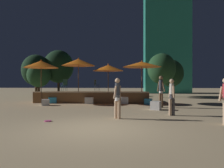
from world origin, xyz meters
TOP-DOWN VIEW (x-y plane):
  - ground_plane at (0.00, 0.00)m, footprint 120.00×120.00m
  - wooden_deck at (-1.68, 10.04)m, footprint 8.41×2.96m
  - patio_umbrella_0 at (-2.58, 8.89)m, footprint 2.43×2.43m
  - patio_umbrella_1 at (-5.23, 8.50)m, footprint 2.45×2.45m
  - patio_umbrella_2 at (-0.37, 8.65)m, footprint 2.19×2.19m
  - patio_umbrella_3 at (2.03, 9.01)m, footprint 2.78×2.78m
  - cube_seat_0 at (2.54, 5.15)m, footprint 0.66×0.66m
  - cube_seat_1 at (-4.45, 8.65)m, footprint 0.74×0.74m
  - cube_seat_2 at (0.80, 8.44)m, footprint 0.52×0.52m
  - cube_seat_3 at (-4.35, 7.07)m, footprint 0.57×0.57m
  - cube_seat_4 at (2.42, 8.15)m, footprint 0.59×0.59m
  - cube_seat_5 at (-1.71, 8.62)m, footprint 0.62×0.62m
  - person_1 at (2.99, 6.29)m, footprint 0.48×0.46m
  - person_2 at (2.98, 3.09)m, footprint 0.28×0.46m
  - person_3 at (0.59, 2.04)m, footprint 0.32×0.44m
  - bistro_chair_0 at (-1.53, 10.56)m, footprint 0.42×0.42m
  - bistro_chair_1 at (-3.76, 9.45)m, footprint 0.48×0.48m
  - frisbee_disc at (-2.01, 1.21)m, footprint 0.26×0.26m
  - background_tree_0 at (-8.72, 16.45)m, footprint 2.57×2.57m
  - background_tree_1 at (-7.08, 18.28)m, footprint 3.50×3.50m
  - background_tree_2 at (5.83, 17.84)m, footprint 2.76×2.76m
  - background_tree_3 at (-9.33, 17.17)m, footprint 3.19×3.19m
  - background_tree_4 at (4.44, 15.48)m, footprint 2.83×2.83m
  - distant_building at (6.77, 26.18)m, footprint 6.47×3.98m

SIDE VIEW (x-z plane):
  - ground_plane at x=0.00m, z-range 0.00..0.00m
  - frisbee_disc at x=-2.01m, z-range 0.00..0.03m
  - cube_seat_3 at x=-4.35m, z-range 0.00..0.39m
  - cube_seat_4 at x=2.42m, z-range 0.00..0.40m
  - cube_seat_1 at x=-4.45m, z-range 0.00..0.42m
  - cube_seat_5 at x=-1.71m, z-range 0.00..0.46m
  - cube_seat_0 at x=2.54m, z-range 0.00..0.47m
  - cube_seat_2 at x=0.80m, z-range 0.00..0.49m
  - wooden_deck at x=-1.68m, z-range -0.04..0.81m
  - person_2 at x=2.98m, z-range 0.05..1.70m
  - person_3 at x=0.59m, z-range 0.06..1.72m
  - person_1 at x=2.99m, z-range 0.12..2.01m
  - bistro_chair_0 at x=-1.53m, z-range 0.94..1.84m
  - bistro_chair_1 at x=-3.76m, z-range 0.94..1.84m
  - background_tree_0 at x=-8.72m, z-range 0.49..4.33m
  - patio_umbrella_2 at x=-0.37m, z-range 1.12..3.96m
  - background_tree_2 at x=5.83m, z-range 0.52..4.60m
  - patio_umbrella_3 at x=2.03m, z-range 1.27..4.36m
  - patio_umbrella_1 at x=-5.23m, z-range 1.24..4.39m
  - background_tree_4 at x=4.44m, z-range 0.67..5.14m
  - background_tree_3 at x=-9.33m, z-range 0.59..5.28m
  - patio_umbrella_0 at x=-2.58m, z-range 1.32..4.64m
  - background_tree_1 at x=-7.08m, z-range 0.74..6.07m
  - distant_building at x=6.77m, z-range 0.00..15.85m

